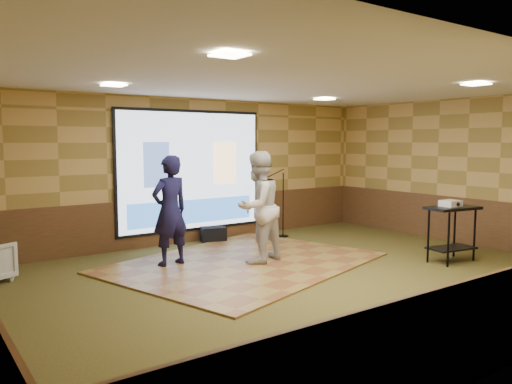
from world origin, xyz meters
TOP-DOWN VIEW (x-y plane):
  - ground at (0.00, 0.00)m, footprint 9.00×9.00m
  - room_shell at (0.00, 0.00)m, footprint 9.04×7.04m
  - wainscot_back at (0.00, 3.48)m, footprint 9.00×0.04m
  - wainscot_right at (4.48, 0.00)m, footprint 0.04×7.00m
  - projector_screen at (0.00, 3.44)m, footprint 3.32×0.06m
  - downlight_nw at (-2.20, 1.80)m, footprint 0.32×0.32m
  - downlight_ne at (2.20, 1.80)m, footprint 0.32×0.32m
  - downlight_sw at (-2.20, -1.50)m, footprint 0.32×0.32m
  - downlight_se at (2.20, -1.50)m, footprint 0.32×0.32m
  - dance_floor at (-0.17, 1.24)m, footprint 5.14×4.43m
  - player_left at (-1.30, 1.80)m, footprint 0.73×0.54m
  - player_right at (0.03, 1.11)m, footprint 1.09×0.95m
  - av_table at (2.87, -0.76)m, footprint 0.93×0.49m
  - projector at (2.86, -0.73)m, footprint 0.34×0.29m
  - mic_stand at (1.86, 2.78)m, footprint 0.60×0.25m
  - duffel_bag at (0.36, 3.18)m, footprint 0.58×0.47m

SIDE VIEW (x-z plane):
  - ground at x=0.00m, z-range 0.00..0.00m
  - dance_floor at x=-0.17m, z-range 0.00..0.03m
  - duffel_bag at x=0.36m, z-range 0.00..0.31m
  - wainscot_back at x=0.00m, z-range 0.00..0.95m
  - wainscot_right at x=4.48m, z-range 0.00..0.95m
  - mic_stand at x=1.86m, z-range -0.27..1.26m
  - av_table at x=2.87m, z-range 0.20..1.18m
  - player_left at x=-1.30m, z-range 0.03..1.88m
  - player_right at x=0.03m, z-range 0.03..1.95m
  - projector at x=2.86m, z-range 0.98..1.09m
  - projector_screen at x=0.00m, z-range 0.21..2.73m
  - room_shell at x=0.00m, z-range 0.58..3.60m
  - downlight_nw at x=-2.20m, z-range 2.96..2.98m
  - downlight_ne at x=2.20m, z-range 2.96..2.98m
  - downlight_sw at x=-2.20m, z-range 2.96..2.98m
  - downlight_se at x=2.20m, z-range 2.96..2.98m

